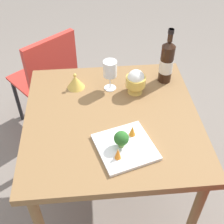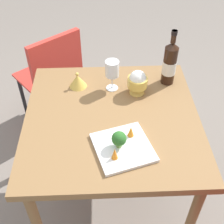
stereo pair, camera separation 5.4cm
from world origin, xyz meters
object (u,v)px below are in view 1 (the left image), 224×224
object	(u,v)px
chair_near_window	(48,75)
wine_bottle	(167,62)
carrot_garnish_left	(132,131)
rice_bowl	(136,81)
broccoli_floret	(121,139)
serving_plate	(125,147)
rice_bowl_lid	(75,82)
carrot_garnish_right	(117,153)
wine_glass	(110,69)

from	to	relation	value
chair_near_window	wine_bottle	distance (m)	0.93
carrot_garnish_left	rice_bowl	bearing A→B (deg)	169.10
broccoli_floret	rice_bowl	bearing A→B (deg)	162.83
chair_near_window	serving_plate	distance (m)	1.06
serving_plate	wine_bottle	bearing A→B (deg)	149.53
carrot_garnish_left	broccoli_floret	bearing A→B (deg)	-42.73
chair_near_window	rice_bowl	bearing A→B (deg)	-82.69
serving_plate	carrot_garnish_left	xyz separation A→B (m)	(-0.07, 0.04, 0.04)
wine_bottle	rice_bowl_lid	size ratio (longest dim) A/B	3.27
carrot_garnish_left	carrot_garnish_right	xyz separation A→B (m)	(0.13, -0.09, 0.00)
wine_glass	rice_bowl	xyz separation A→B (m)	(0.04, 0.14, -0.05)
rice_bowl	carrot_garnish_left	world-z (taller)	rice_bowl
carrot_garnish_left	carrot_garnish_right	world-z (taller)	carrot_garnish_right
broccoli_floret	carrot_garnish_left	bearing A→B (deg)	137.27
chair_near_window	wine_glass	distance (m)	0.73
wine_glass	broccoli_floret	distance (m)	0.45
carrot_garnish_left	wine_bottle	bearing A→B (deg)	149.70
wine_glass	rice_bowl_lid	size ratio (longest dim) A/B	1.79
rice_bowl_lid	carrot_garnish_right	distance (m)	0.57
serving_plate	carrot_garnish_right	distance (m)	0.09
rice_bowl	broccoli_floret	xyz separation A→B (m)	(0.40, -0.12, -0.01)
chair_near_window	rice_bowl_lid	xyz separation A→B (m)	(0.46, 0.22, 0.27)
wine_glass	carrot_garnish_right	xyz separation A→B (m)	(0.51, -0.01, -0.08)
carrot_garnish_left	serving_plate	bearing A→B (deg)	-31.61
rice_bowl_lid	carrot_garnish_left	world-z (taller)	rice_bowl_lid
serving_plate	carrot_garnish_right	size ratio (longest dim) A/B	5.20
chair_near_window	serving_plate	xyz separation A→B (m)	(0.93, 0.45, 0.24)
rice_bowl_lid	serving_plate	world-z (taller)	rice_bowl_lid
rice_bowl	serving_plate	world-z (taller)	rice_bowl
wine_bottle	rice_bowl	world-z (taller)	wine_bottle
rice_bowl_lid	carrot_garnish_left	bearing A→B (deg)	32.85
rice_bowl	rice_bowl_lid	size ratio (longest dim) A/B	1.42
wine_glass	rice_bowl	distance (m)	0.15
chair_near_window	wine_bottle	size ratio (longest dim) A/B	2.60
rice_bowl_lid	rice_bowl	bearing A→B (deg)	77.70
chair_near_window	carrot_garnish_right	world-z (taller)	chair_near_window
rice_bowl	carrot_garnish_left	xyz separation A→B (m)	(0.34, -0.07, -0.03)
rice_bowl_lid	broccoli_floret	distance (m)	0.52
wine_glass	rice_bowl_lid	xyz separation A→B (m)	(-0.03, -0.19, -0.09)
broccoli_floret	rice_bowl_lid	bearing A→B (deg)	-156.55
rice_bowl	carrot_garnish_right	xyz separation A→B (m)	(0.47, -0.15, -0.03)
rice_bowl	carrot_garnish_right	world-z (taller)	rice_bowl
rice_bowl	serving_plate	size ratio (longest dim) A/B	0.46
rice_bowl	rice_bowl_lid	bearing A→B (deg)	-102.30
wine_bottle	broccoli_floret	size ratio (longest dim) A/B	3.81
wine_glass	broccoli_floret	xyz separation A→B (m)	(0.45, 0.01, -0.06)
rice_bowl	rice_bowl_lid	distance (m)	0.34
chair_near_window	rice_bowl_lid	distance (m)	0.57
chair_near_window	serving_plate	bearing A→B (deg)	-103.25
chair_near_window	rice_bowl_lid	world-z (taller)	same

